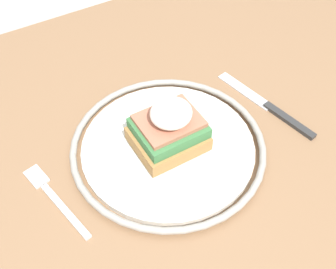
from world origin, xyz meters
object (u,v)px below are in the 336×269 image
(sandwich, at_px, (169,128))
(knife, at_px, (272,109))
(plate, at_px, (168,147))
(fork, at_px, (54,196))

(sandwich, relative_size, knife, 0.51)
(plate, xyz_separation_m, sandwich, (0.00, 0.00, 0.04))
(plate, bearing_deg, fork, 177.26)
(plate, height_order, fork, plate)
(plate, height_order, sandwich, sandwich)
(sandwich, xyz_separation_m, fork, (-0.18, 0.01, -0.04))
(fork, relative_size, knife, 0.74)
(sandwich, bearing_deg, knife, -4.86)
(plate, xyz_separation_m, fork, (-0.18, 0.01, -0.01))
(fork, distance_m, knife, 0.36)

